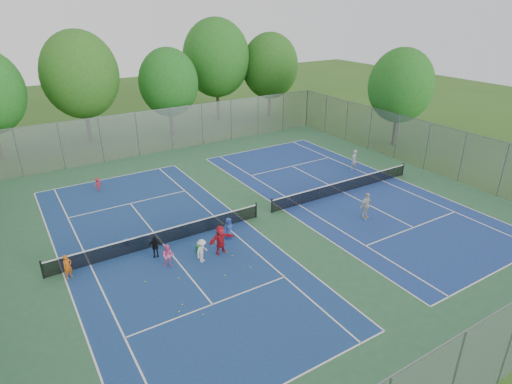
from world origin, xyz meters
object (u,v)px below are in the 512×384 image
(ball_crate, at_px, (126,242))
(instructor, at_px, (354,160))
(net_right, at_px, (344,187))
(ball_hopper, at_px, (199,249))
(net_left, at_px, (163,237))

(ball_crate, relative_size, instructor, 0.20)
(net_right, xyz_separation_m, ball_hopper, (-12.63, -1.95, -0.21))
(net_left, bearing_deg, net_right, 0.00)
(net_right, height_order, ball_crate, net_right)
(net_right, height_order, ball_hopper, net_right)
(net_left, bearing_deg, ball_crate, 147.65)
(ball_hopper, relative_size, instructor, 0.28)
(ball_crate, bearing_deg, ball_hopper, -44.14)
(net_left, height_order, instructor, instructor)
(ball_crate, xyz_separation_m, ball_hopper, (3.21, -3.11, 0.10))
(net_right, distance_m, ball_hopper, 12.78)
(ball_crate, height_order, ball_hopper, ball_hopper)
(ball_crate, bearing_deg, net_left, -32.35)
(net_left, xyz_separation_m, net_right, (14.00, 0.00, 0.00))
(net_left, relative_size, net_right, 1.00)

